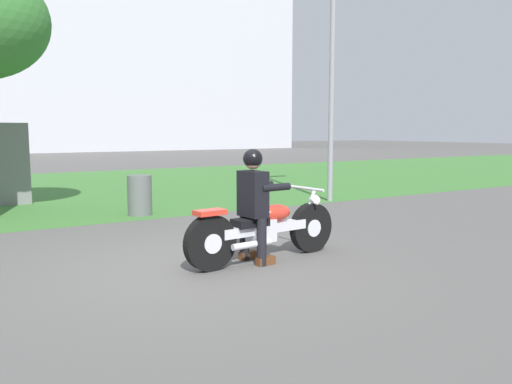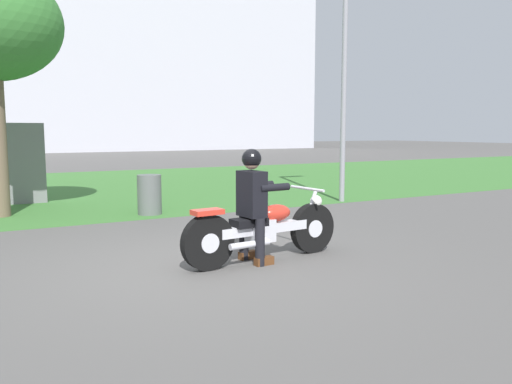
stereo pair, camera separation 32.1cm
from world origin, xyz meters
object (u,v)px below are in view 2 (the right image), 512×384
(rider_lead, at_px, (253,197))
(trash_can, at_px, (149,195))
(motorcycle_lead, at_px, (264,229))
(streetlight_pole, at_px, (349,31))

(rider_lead, relative_size, trash_can, 1.81)
(motorcycle_lead, distance_m, trash_can, 4.21)
(motorcycle_lead, height_order, streetlight_pole, streetlight_pole)
(motorcycle_lead, bearing_deg, trash_can, 87.23)
(motorcycle_lead, xyz_separation_m, rider_lead, (-0.17, -0.01, 0.42))
(motorcycle_lead, relative_size, trash_can, 2.90)
(rider_lead, bearing_deg, trash_can, 84.95)
(rider_lead, relative_size, streetlight_pole, 0.23)
(motorcycle_lead, xyz_separation_m, streetlight_pole, (4.38, 3.88, 3.44))
(streetlight_pole, height_order, trash_can, streetlight_pole)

